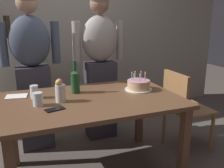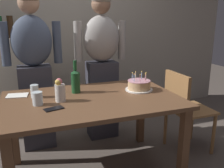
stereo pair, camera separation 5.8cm
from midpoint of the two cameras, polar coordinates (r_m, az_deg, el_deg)
The scene contains 13 objects.
back_wall at distance 3.55m, azimuth -11.14°, elevation 13.05°, with size 5.20×0.10×2.60m, color #9E9384.
dining_table at distance 2.18m, azimuth -3.80°, elevation -5.68°, with size 1.50×0.96×0.74m.
birthday_cake at distance 2.37m, azimuth 6.96°, elevation -0.34°, with size 0.26×0.26×0.17m.
water_glass_near at distance 2.04m, azimuth -16.05°, elevation -3.24°, with size 0.08×0.08×0.11m, color silver.
water_glass_far at distance 2.23m, azimuth -16.71°, elevation -1.60°, with size 0.07×0.07×0.11m, color silver.
wine_bottle at distance 2.28m, azimuth -7.69°, elevation 0.82°, with size 0.08×0.08×0.30m.
cell_phone at distance 1.93m, azimuth -12.44°, elevation -5.60°, with size 0.14×0.07×0.01m, color black.
napkin_stack at distance 2.34m, azimuth -20.36°, elevation -2.52°, with size 0.18×0.13×0.01m, color white.
flower_vase at distance 2.07m, azimuth -11.16°, elevation -1.52°, with size 0.08×0.08×0.20m.
person_man_bearded at distance 2.73m, azimuth -16.94°, elevation 3.06°, with size 0.61×0.27×1.66m.
person_woman_cardigan at distance 2.86m, azimuth -1.82°, elevation 4.25°, with size 0.61×0.27×1.66m.
dining_chair at distance 2.72m, azimuth 16.78°, elevation -4.82°, with size 0.42×0.42×0.87m.
shelf_cabinet at distance 3.39m, azimuth -20.75°, elevation 0.28°, with size 0.70×0.30×1.43m.
Camera 2 is at (-0.52, -1.97, 1.42)m, focal length 39.62 mm.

